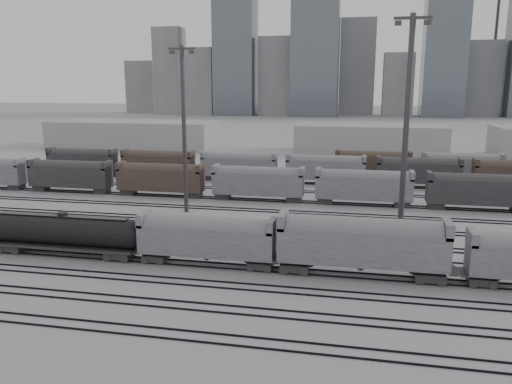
% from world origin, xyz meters
% --- Properties ---
extents(ground, '(900.00, 900.00, 0.00)m').
position_xyz_m(ground, '(0.00, 0.00, 0.00)').
color(ground, '#ABABAF').
rests_on(ground, ground).
extents(tracks, '(220.00, 71.50, 0.16)m').
position_xyz_m(tracks, '(0.00, 17.50, 0.08)').
color(tracks, black).
rests_on(tracks, ground).
extents(tank_car_b, '(19.07, 3.18, 4.71)m').
position_xyz_m(tank_car_b, '(-24.81, 1.00, 2.73)').
color(tank_car_b, '#262629').
rests_on(tank_car_b, ground).
extents(hopper_car_a, '(14.47, 2.88, 5.18)m').
position_xyz_m(hopper_car_a, '(-8.34, 1.00, 3.20)').
color(hopper_car_a, '#262629').
rests_on(hopper_car_a, ground).
extents(hopper_car_b, '(16.47, 3.27, 5.89)m').
position_xyz_m(hopper_car_b, '(7.53, 1.00, 3.64)').
color(hopper_car_b, '#262629').
rests_on(hopper_car_b, ground).
extents(light_mast_b, '(3.86, 0.62, 24.15)m').
position_xyz_m(light_mast_b, '(-18.04, 22.27, 12.81)').
color(light_mast_b, '#37373A').
rests_on(light_mast_b, ground).
extents(light_mast_c, '(4.25, 0.68, 26.58)m').
position_xyz_m(light_mast_c, '(12.29, 14.40, 14.10)').
color(light_mast_c, '#37373A').
rests_on(light_mast_c, ground).
extents(bg_string_near, '(151.00, 3.00, 5.60)m').
position_xyz_m(bg_string_near, '(8.00, 32.00, 2.80)').
color(bg_string_near, gray).
rests_on(bg_string_near, ground).
extents(bg_string_mid, '(151.00, 3.00, 5.60)m').
position_xyz_m(bg_string_mid, '(18.00, 48.00, 2.80)').
color(bg_string_mid, '#262629').
rests_on(bg_string_mid, ground).
extents(bg_string_far, '(66.00, 3.00, 5.60)m').
position_xyz_m(bg_string_far, '(35.50, 56.00, 2.80)').
color(bg_string_far, '#4C3B30').
rests_on(bg_string_far, ground).
extents(warehouse_left, '(50.00, 18.00, 8.00)m').
position_xyz_m(warehouse_left, '(-60.00, 95.00, 4.00)').
color(warehouse_left, gray).
rests_on(warehouse_left, ground).
extents(warehouse_mid, '(40.00, 18.00, 8.00)m').
position_xyz_m(warehouse_mid, '(10.00, 95.00, 4.00)').
color(warehouse_mid, gray).
rests_on(warehouse_mid, ground).
extents(skyline, '(316.00, 22.40, 95.00)m').
position_xyz_m(skyline, '(10.84, 280.00, 34.73)').
color(skyline, gray).
rests_on(skyline, ground).
extents(crane_left, '(42.00, 1.80, 100.00)m').
position_xyz_m(crane_left, '(-28.74, 305.00, 57.39)').
color(crane_left, '#37373A').
rests_on(crane_left, ground).
extents(crane_right, '(42.00, 1.80, 100.00)m').
position_xyz_m(crane_right, '(91.26, 305.00, 57.39)').
color(crane_right, '#37373A').
rests_on(crane_right, ground).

